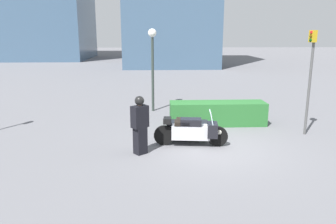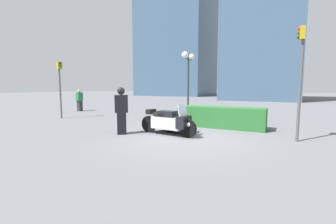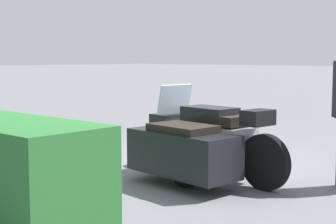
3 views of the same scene
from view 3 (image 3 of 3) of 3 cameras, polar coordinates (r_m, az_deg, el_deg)
name	(u,v)px [view 3 (image 3 of 3)]	position (r m, az deg, el deg)	size (l,w,h in m)	color
ground_plane	(180,167)	(7.16, 1.30, -6.15)	(160.00, 160.00, 0.00)	slate
police_motorcycle	(190,143)	(6.33, 2.48, -3.49)	(2.38, 1.32, 1.16)	black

